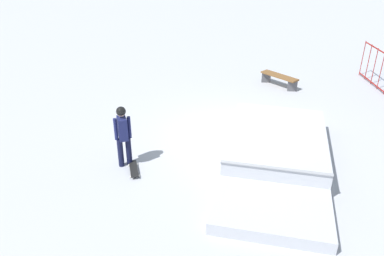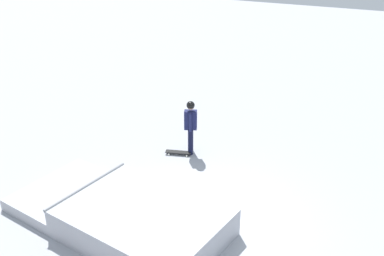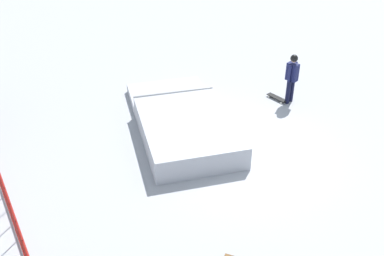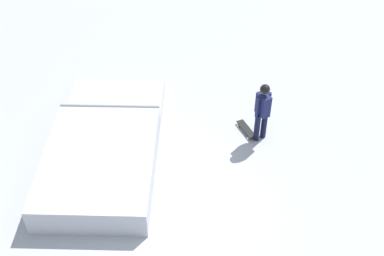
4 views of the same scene
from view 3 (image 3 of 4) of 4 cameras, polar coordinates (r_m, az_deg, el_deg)
The scene contains 5 objects.
ground_plane at distance 12.96m, azimuth 6.12°, elevation -2.91°, with size 60.00×60.00×0.00m, color #A8AAB2.
skate_ramp at distance 13.52m, azimuth -1.08°, elevation 0.54°, with size 5.79×3.55×0.74m.
skater at distance 15.25m, azimuth 12.59°, elevation 6.59°, with size 0.43×0.42×1.73m.
skateboard at distance 15.72m, azimuth 10.77°, elevation 3.80°, with size 0.82×0.41×0.09m.
perimeter_fence at distance 11.14m, azimuth -22.77°, elevation -7.47°, with size 11.62×1.00×1.50m.
Camera 3 is at (-8.91, 5.76, 7.45)m, focal length 41.95 mm.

